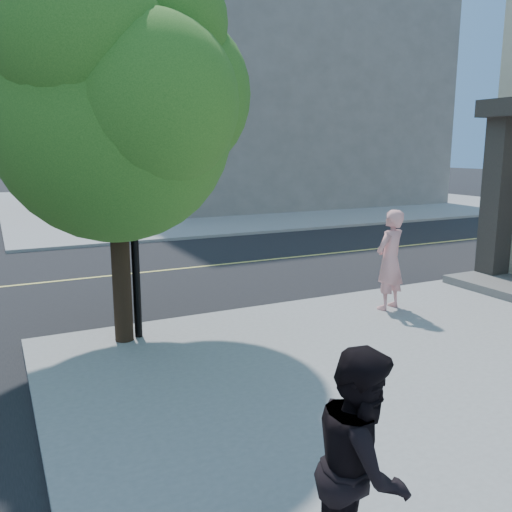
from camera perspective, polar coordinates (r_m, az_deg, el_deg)
ground at (r=10.20m, az=-17.90°, el=-8.19°), size 140.00×140.00×0.00m
road_ew at (r=14.50m, az=-20.56°, el=-2.56°), size 140.00×9.00×0.01m
sidewalk_ne at (r=34.54m, az=-0.78°, el=5.98°), size 29.00×25.00×0.12m
filler_ne at (r=35.25m, az=-0.40°, el=17.58°), size 18.00×16.00×14.00m
man_on_phone at (r=11.05m, az=14.00°, el=-0.40°), size 0.85×0.69×2.01m
pedestrian at (r=4.28m, az=11.20°, el=-21.06°), size 1.11×1.13×1.84m
street_tree at (r=9.02m, az=-14.33°, el=16.29°), size 4.70×4.27×6.23m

